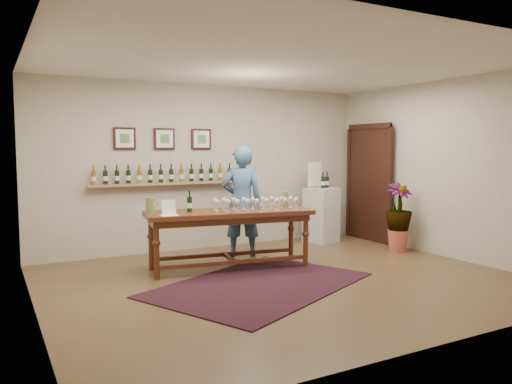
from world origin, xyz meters
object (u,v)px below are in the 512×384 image
display_pedestal (321,215)px  person (242,201)px  potted_plant (399,217)px  tasting_table (229,219)px

display_pedestal → person: person is taller
display_pedestal → potted_plant: size_ratio=1.00×
person → display_pedestal: bearing=-143.9°
tasting_table → potted_plant: (2.97, -0.30, -0.13)m
display_pedestal → potted_plant: display_pedestal is taller
tasting_table → potted_plant: 2.99m
display_pedestal → person: (-1.84, -0.40, 0.38)m
display_pedestal → potted_plant: 1.47m
display_pedestal → potted_plant: (0.61, -1.34, 0.08)m
tasting_table → display_pedestal: bearing=33.0°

